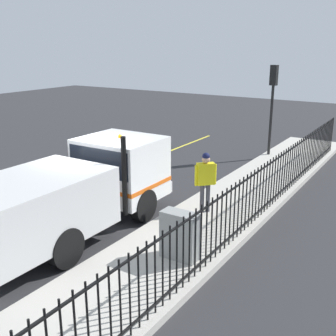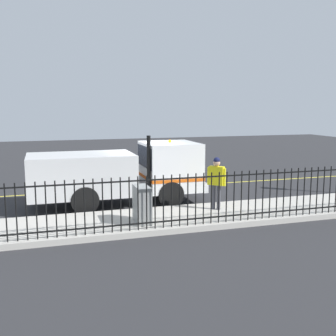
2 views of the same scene
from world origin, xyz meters
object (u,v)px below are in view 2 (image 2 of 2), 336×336
worker_standing (216,178)px  utility_cabinet (142,204)px  work_truck (127,170)px  traffic_cone (33,190)px

worker_standing → utility_cabinet: bearing=60.0°
work_truck → worker_standing: bearing=47.5°
worker_standing → utility_cabinet: worker_standing is taller
utility_cabinet → worker_standing: bearing=106.2°
traffic_cone → worker_standing: bearing=54.1°
work_truck → utility_cabinet: work_truck is taller
work_truck → worker_standing: (2.36, 2.61, -0.03)m
utility_cabinet → traffic_cone: utility_cabinet is taller
utility_cabinet → traffic_cone: size_ratio=1.55×
traffic_cone → work_truck: bearing=59.7°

